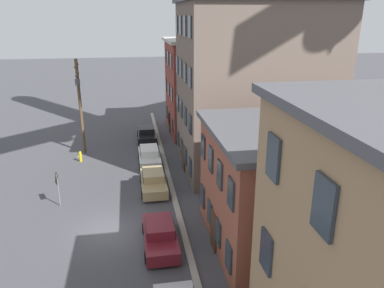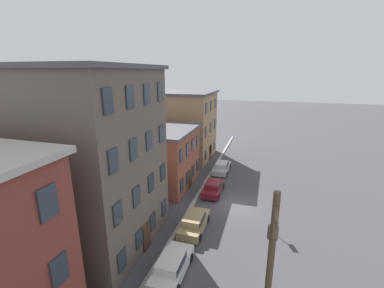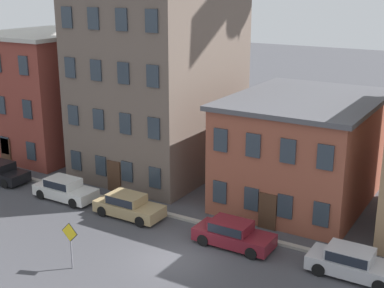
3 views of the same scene
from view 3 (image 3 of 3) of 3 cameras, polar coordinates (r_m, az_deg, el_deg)
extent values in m
plane|color=#424247|center=(28.53, -2.09, -12.22)|extent=(200.00, 200.00, 0.00)
cube|color=#9E998E|center=(31.93, 2.38, -8.74)|extent=(56.00, 0.36, 0.16)
cube|color=brown|center=(47.00, -14.94, 5.21)|extent=(8.67, 10.08, 9.75)
cube|color=#B7B2A8|center=(46.31, -15.41, 11.31)|extent=(9.17, 10.58, 0.30)
cube|color=#2D3842|center=(44.49, -19.31, -0.13)|extent=(0.90, 0.10, 1.40)
cube|color=#2D3842|center=(43.71, -19.72, 3.95)|extent=(0.90, 0.10, 1.40)
cube|color=#2D3842|center=(42.36, -16.79, -0.72)|extent=(0.90, 0.10, 1.40)
cube|color=#2D3842|center=(41.54, -17.17, 3.56)|extent=(0.90, 0.10, 1.40)
cube|color=#2D3842|center=(40.97, -17.56, 7.99)|extent=(0.90, 0.10, 1.40)
cube|color=#472D1E|center=(44.63, -19.25, -0.78)|extent=(1.10, 0.10, 2.20)
cube|color=#66564C|center=(40.23, -3.36, 6.48)|extent=(9.16, 11.56, 13.34)
cube|color=#2D3842|center=(39.17, -12.25, -1.72)|extent=(0.90, 0.10, 1.40)
cube|color=#2D3842|center=(38.27, -12.55, 3.02)|extent=(0.90, 0.10, 1.40)
cube|color=#2D3842|center=(37.64, -12.87, 7.96)|extent=(0.90, 0.10, 1.40)
cube|color=#2D3842|center=(37.30, -13.21, 13.02)|extent=(0.90, 0.10, 1.40)
cube|color=#2D3842|center=(37.69, -9.70, -2.31)|extent=(0.90, 0.10, 1.40)
cube|color=#2D3842|center=(36.76, -9.95, 2.61)|extent=(0.90, 0.10, 1.40)
cube|color=#2D3842|center=(36.10, -10.22, 7.75)|extent=(0.90, 0.10, 1.40)
cube|color=#2D3842|center=(35.75, -10.50, 13.03)|extent=(0.90, 0.10, 1.40)
cube|color=#2D3842|center=(36.30, -6.95, -2.93)|extent=(0.90, 0.10, 1.40)
cube|color=#2D3842|center=(35.33, -7.14, 2.17)|extent=(0.90, 0.10, 1.40)
cube|color=#2D3842|center=(34.65, -7.34, 7.51)|extent=(0.90, 0.10, 1.40)
cube|color=#2D3842|center=(34.28, -7.55, 13.02)|extent=(0.90, 0.10, 1.40)
cube|color=#2D3842|center=(35.00, -3.99, -3.60)|extent=(0.90, 0.10, 1.40)
cube|color=#2D3842|center=(33.99, -4.10, 1.68)|extent=(0.90, 0.10, 1.40)
cube|color=#2D3842|center=(33.29, -4.22, 7.23)|extent=(0.90, 0.10, 1.40)
cube|color=#2D3842|center=(32.91, -4.34, 12.96)|extent=(0.90, 0.10, 1.40)
cube|color=#472D1E|center=(37.17, -8.32, -3.44)|extent=(1.10, 0.10, 2.20)
cube|color=brown|center=(35.81, 11.78, -0.69)|extent=(8.43, 11.16, 6.60)
cube|color=#4C4C51|center=(34.95, 12.12, 4.71)|extent=(8.93, 11.66, 0.30)
cube|color=#2D3842|center=(32.64, 2.98, -5.15)|extent=(0.90, 0.10, 1.40)
cube|color=#2D3842|center=(31.57, 3.07, 0.42)|extent=(0.90, 0.10, 1.40)
cube|color=#2D3842|center=(31.78, 6.34, -5.86)|extent=(0.90, 0.10, 1.40)
cube|color=#2D3842|center=(30.68, 6.54, -0.16)|extent=(0.90, 0.10, 1.40)
cube|color=#2D3842|center=(31.04, 9.88, -6.58)|extent=(0.90, 0.10, 1.40)
cube|color=#2D3842|center=(29.91, 10.20, -0.76)|extent=(0.90, 0.10, 1.40)
cube|color=#2D3842|center=(30.43, 13.60, -7.31)|extent=(0.90, 0.10, 1.40)
cube|color=#2D3842|center=(29.27, 14.04, -1.39)|extent=(0.90, 0.10, 1.40)
cube|color=#472D1E|center=(31.61, 8.05, -7.14)|extent=(1.10, 0.10, 2.20)
cube|color=black|center=(41.36, -19.73, -3.02)|extent=(4.40, 1.80, 0.70)
cylinder|color=black|center=(40.87, -17.49, -3.33)|extent=(0.66, 0.22, 0.66)
cylinder|color=black|center=(39.85, -19.30, -4.02)|extent=(0.66, 0.22, 0.66)
cube|color=silver|center=(36.67, -13.32, -4.97)|extent=(4.40, 1.80, 0.70)
cube|color=silver|center=(36.58, -13.61, -3.99)|extent=(2.20, 1.51, 0.55)
cube|color=#1E232D|center=(36.58, -13.61, -3.99)|extent=(2.02, 1.58, 0.48)
cylinder|color=black|center=(36.37, -10.72, -5.32)|extent=(0.66, 0.22, 0.66)
cylinder|color=black|center=(35.24, -12.56, -6.18)|extent=(0.66, 0.22, 0.66)
cylinder|color=black|center=(38.27, -13.98, -4.41)|extent=(0.66, 0.22, 0.66)
cylinder|color=black|center=(37.19, -15.82, -5.19)|extent=(0.66, 0.22, 0.66)
cube|color=tan|center=(33.36, -6.70, -6.84)|extent=(4.40, 1.80, 0.70)
cube|color=tan|center=(33.23, -7.01, -5.77)|extent=(2.20, 1.51, 0.55)
cube|color=#1E232D|center=(33.23, -7.01, -5.77)|extent=(2.02, 1.58, 0.48)
cylinder|color=black|center=(33.27, -3.80, -7.20)|extent=(0.66, 0.22, 0.66)
cylinder|color=black|center=(32.02, -5.55, -8.24)|extent=(0.66, 0.22, 0.66)
cylinder|color=black|center=(34.89, -7.73, -6.15)|extent=(0.66, 0.22, 0.66)
cylinder|color=black|center=(33.70, -9.55, -7.09)|extent=(0.66, 0.22, 0.66)
cube|color=maroon|center=(29.71, 4.49, -9.86)|extent=(4.40, 1.80, 0.70)
cube|color=maroon|center=(29.52, 4.17, -8.69)|extent=(2.20, 1.51, 0.55)
cube|color=#1E232D|center=(29.52, 4.17, -8.69)|extent=(2.02, 1.58, 0.48)
cylinder|color=black|center=(29.96, 7.74, -10.16)|extent=(0.66, 0.22, 0.66)
cylinder|color=black|center=(28.57, 6.34, -11.51)|extent=(0.66, 0.22, 0.66)
cylinder|color=black|center=(31.08, 2.78, -8.98)|extent=(0.66, 0.22, 0.66)
cylinder|color=black|center=(29.74, 1.20, -10.21)|extent=(0.66, 0.22, 0.66)
cube|color=#B7B7BC|center=(27.98, 16.82, -12.37)|extent=(4.40, 1.80, 0.70)
cube|color=#B7B7BC|center=(27.73, 16.53, -11.16)|extent=(2.20, 1.51, 0.55)
cube|color=#1E232D|center=(27.73, 16.53, -11.16)|extent=(2.02, 1.58, 0.48)
cylinder|color=black|center=(27.11, 19.35, -14.12)|extent=(0.66, 0.22, 0.66)
cylinder|color=black|center=(29.11, 14.43, -11.41)|extent=(0.66, 0.22, 0.66)
cylinder|color=black|center=(27.67, 13.35, -12.90)|extent=(0.66, 0.22, 0.66)
cylinder|color=slate|center=(27.84, -12.77, -10.70)|extent=(0.08, 0.08, 2.34)
cube|color=yellow|center=(27.45, -12.93, -9.17)|extent=(0.95, 0.03, 0.95)
cube|color=black|center=(27.46, -12.92, -9.17)|extent=(1.03, 0.02, 1.03)
camera|label=1|loc=(23.55, 47.71, 7.98)|focal=35.00mm
camera|label=2|loc=(42.02, -33.48, 13.18)|focal=24.00mm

